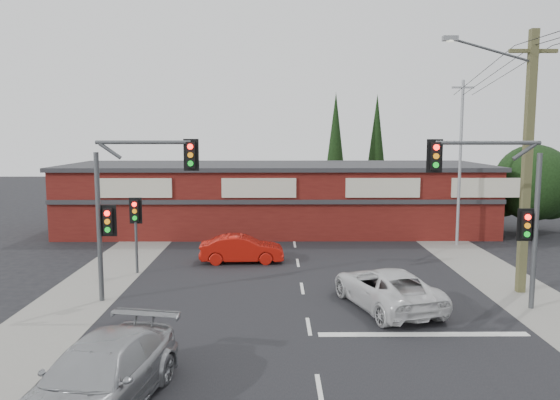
{
  "coord_description": "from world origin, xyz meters",
  "views": [
    {
      "loc": [
        -1.06,
        -17.64,
        6.19
      ],
      "look_at": [
        -0.89,
        3.0,
        3.64
      ],
      "focal_mm": 35.0,
      "sensor_mm": 36.0,
      "label": 1
    }
  ],
  "objects_px": {
    "silver_suv": "(99,378)",
    "shop_building": "(277,197)",
    "white_suv": "(386,288)",
    "red_sedan": "(242,249)",
    "utility_pole": "(524,154)"
  },
  "relations": [
    {
      "from": "silver_suv",
      "to": "shop_building",
      "type": "bearing_deg",
      "value": 91.54
    },
    {
      "from": "white_suv",
      "to": "shop_building",
      "type": "relative_size",
      "value": 0.19
    },
    {
      "from": "white_suv",
      "to": "red_sedan",
      "type": "bearing_deg",
      "value": -67.32
    },
    {
      "from": "red_sedan",
      "to": "utility_pole",
      "type": "xyz_separation_m",
      "value": [
        11.05,
        -5.03,
        4.74
      ]
    },
    {
      "from": "shop_building",
      "to": "utility_pole",
      "type": "xyz_separation_m",
      "value": [
        9.36,
        -14.0,
        3.26
      ]
    },
    {
      "from": "silver_suv",
      "to": "red_sedan",
      "type": "distance_m",
      "value": 14.28
    },
    {
      "from": "white_suv",
      "to": "shop_building",
      "type": "height_order",
      "value": "shop_building"
    },
    {
      "from": "white_suv",
      "to": "silver_suv",
      "type": "bearing_deg",
      "value": 26.27
    },
    {
      "from": "white_suv",
      "to": "utility_pole",
      "type": "xyz_separation_m",
      "value": [
        5.5,
        1.81,
        4.68
      ]
    },
    {
      "from": "white_suv",
      "to": "utility_pole",
      "type": "distance_m",
      "value": 7.45
    },
    {
      "from": "silver_suv",
      "to": "red_sedan",
      "type": "bearing_deg",
      "value": 92.06
    },
    {
      "from": "silver_suv",
      "to": "white_suv",
      "type": "bearing_deg",
      "value": 54.03
    },
    {
      "from": "shop_building",
      "to": "utility_pole",
      "type": "distance_m",
      "value": 17.15
    },
    {
      "from": "white_suv",
      "to": "utility_pole",
      "type": "height_order",
      "value": "utility_pole"
    },
    {
      "from": "red_sedan",
      "to": "utility_pole",
      "type": "relative_size",
      "value": 0.4
    }
  ]
}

